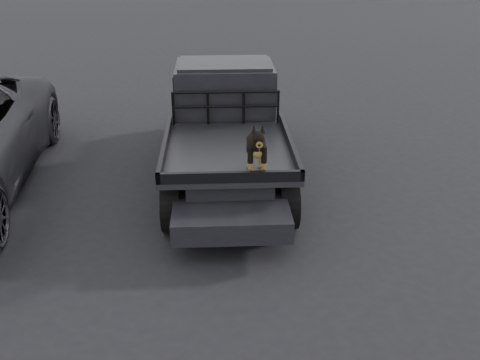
{
  "coord_description": "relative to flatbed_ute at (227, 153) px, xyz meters",
  "views": [
    {
      "loc": [
        0.35,
        -6.1,
        3.94
      ],
      "look_at": [
        0.65,
        -0.19,
        1.14
      ],
      "focal_mm": 40.0,
      "sensor_mm": 36.0,
      "label": 1
    }
  ],
  "objects": [
    {
      "name": "flatbed_ute",
      "position": [
        0.0,
        0.0,
        0.0
      ],
      "size": [
        2.0,
        5.4,
        0.92
      ],
      "primitive_type": null,
      "color": "black",
      "rests_on": "ground"
    },
    {
      "name": "headache_rack",
      "position": [
        0.0,
        0.2,
        0.74
      ],
      "size": [
        1.8,
        0.08,
        0.55
      ],
      "primitive_type": null,
      "color": "black",
      "rests_on": "flatbed_ute"
    },
    {
      "name": "dog",
      "position": [
        0.35,
        -1.84,
        0.83
      ],
      "size": [
        0.32,
        0.6,
        0.74
      ],
      "primitive_type": null,
      "color": "black",
      "rests_on": "flatbed_ute"
    },
    {
      "name": "ground",
      "position": [
        -0.54,
        -2.32,
        -0.46
      ],
      "size": [
        120.0,
        120.0,
        0.0
      ],
      "primitive_type": "plane",
      "color": "black",
      "rests_on": "ground"
    },
    {
      "name": "ute_cab",
      "position": [
        0.0,
        0.95,
        0.9
      ],
      "size": [
        1.72,
        1.3,
        0.88
      ],
      "primitive_type": null,
      "color": "black",
      "rests_on": "flatbed_ute"
    }
  ]
}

